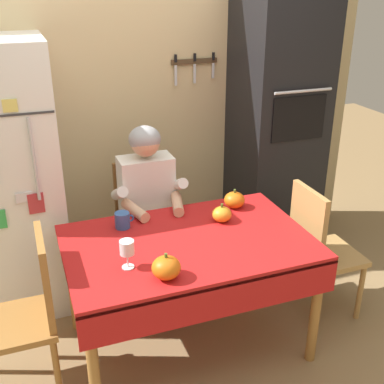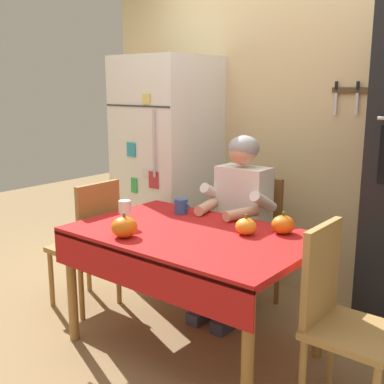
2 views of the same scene
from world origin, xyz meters
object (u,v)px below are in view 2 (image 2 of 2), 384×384
pumpkin_small (283,225)px  seated_person (238,211)px  chair_behind_person (252,236)px  wine_glass (125,208)px  refrigerator (168,168)px  pumpkin_medium (124,227)px  dining_table (189,246)px  pumpkin_large (246,226)px  chair_right_side (339,312)px  chair_left_side (90,240)px  coffee_mug (181,206)px

pumpkin_small → seated_person: bearing=150.5°
chair_behind_person → wine_glass: size_ratio=5.91×
refrigerator → pumpkin_small: bearing=-22.1°
chair_behind_person → pumpkin_medium: bearing=-98.5°
chair_behind_person → pumpkin_small: 0.74m
dining_table → pumpkin_medium: size_ratio=9.55×
chair_behind_person → seated_person: bearing=-90.0°
wine_glass → pumpkin_large: wine_glass is taller
refrigerator → chair_behind_person: (0.88, -0.09, -0.39)m
pumpkin_medium → chair_right_side: bearing=15.7°
wine_glass → chair_left_side: bearing=164.7°
dining_table → coffee_mug: size_ratio=11.96×
pumpkin_large → coffee_mug: bearing=167.6°
pumpkin_medium → wine_glass: bearing=135.4°
pumpkin_large → pumpkin_medium: (-0.50, -0.47, 0.01)m
seated_person → chair_left_side: size_ratio=1.34×
pumpkin_small → chair_right_side: bearing=-32.4°
seated_person → coffee_mug: (-0.25, -0.30, 0.05)m
chair_right_side → chair_left_side: 1.80m
dining_table → chair_right_side: size_ratio=1.51×
coffee_mug → wine_glass: 0.45m
coffee_mug → chair_behind_person: bearing=63.1°
coffee_mug → pumpkin_medium: 0.60m
chair_left_side → pumpkin_small: chair_left_side is taller
coffee_mug → pumpkin_small: 0.74m
refrigerator → pumpkin_medium: 1.38m
seated_person → wine_glass: 0.82m
chair_left_side → pumpkin_large: bearing=8.2°
dining_table → chair_behind_person: size_ratio=1.51×
chair_right_side → chair_left_side: size_ratio=1.00×
coffee_mug → seated_person: bearing=50.4°
pumpkin_medium → refrigerator: bearing=121.5°
dining_table → pumpkin_medium: 0.40m
chair_left_side → wine_glass: size_ratio=5.91×
refrigerator → coffee_mug: size_ratio=15.38×
pumpkin_medium → coffee_mug: bearing=98.2°
seated_person → wine_glass: size_ratio=7.91×
seated_person → pumpkin_large: bearing=-51.7°
coffee_mug → wine_glass: bearing=-99.4°
pumpkin_large → pumpkin_small: 0.22m
coffee_mug → pumpkin_large: pumpkin_large is taller
refrigerator → dining_table: bearing=-42.9°
refrigerator → seated_person: 0.94m
dining_table → chair_right_side: 0.91m
pumpkin_medium → pumpkin_small: size_ratio=1.09×
dining_table → seated_person: (-0.07, 0.60, 0.08)m
dining_table → chair_behind_person: bearing=94.8°
wine_glass → chair_right_side: bearing=7.2°
wine_glass → chair_behind_person: bearing=70.9°
chair_behind_person → chair_right_side: (0.97, -0.77, 0.00)m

